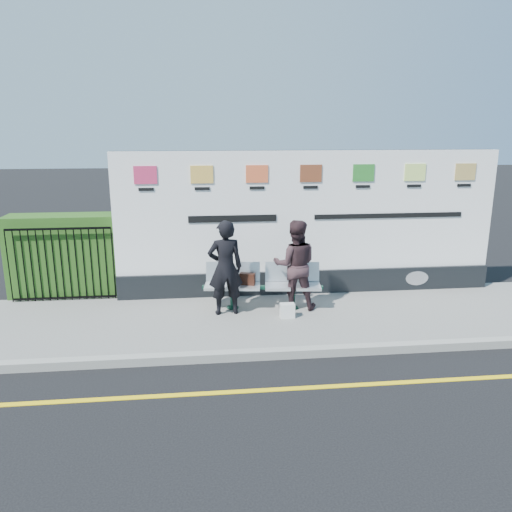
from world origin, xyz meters
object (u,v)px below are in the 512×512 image
at_px(bench, 263,296).
at_px(woman_left, 225,268).
at_px(woman_right, 295,265).
at_px(billboard, 308,233).

xyz_separation_m(bench, woman_left, (-0.73, -0.20, 0.67)).
bearing_deg(woman_right, woman_left, 13.72).
bearing_deg(billboard, woman_left, -148.70).
distance_m(billboard, woman_right, 1.13).
distance_m(bench, woman_right, 0.89).
xyz_separation_m(bench, woman_right, (0.63, -0.05, 0.64)).
relative_size(billboard, woman_right, 4.55).
height_order(bench, woman_right, woman_right).
xyz_separation_m(billboard, bench, (-1.08, -0.90, -1.06)).
distance_m(billboard, woman_left, 2.16).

